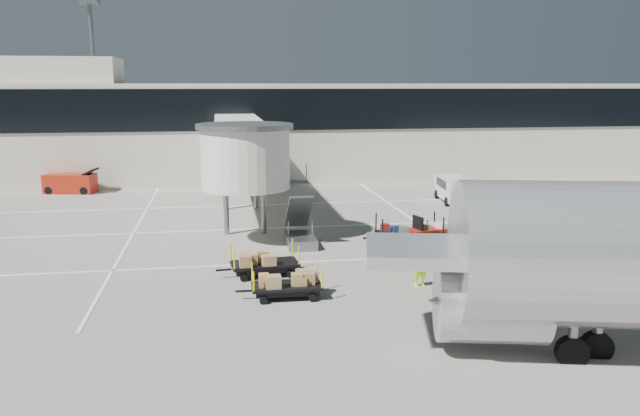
{
  "coord_description": "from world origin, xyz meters",
  "views": [
    {
      "loc": [
        -5.3,
        -25.02,
        7.9
      ],
      "look_at": [
        -0.51,
        4.39,
        2.0
      ],
      "focal_mm": 35.0,
      "sensor_mm": 36.0,
      "label": 1
    }
  ],
  "objects_px": {
    "ground_worker": "(421,264)",
    "box_cart_far": "(265,264)",
    "box_cart_near": "(286,286)",
    "minivan": "(454,188)",
    "baggage_tug": "(429,233)",
    "suitcase_cart": "(409,235)",
    "belt_loader": "(70,183)"
  },
  "relations": [
    {
      "from": "ground_worker",
      "to": "box_cart_far",
      "type": "bearing_deg",
      "value": 145.04
    },
    {
      "from": "ground_worker",
      "to": "box_cart_near",
      "type": "bearing_deg",
      "value": 173.17
    },
    {
      "from": "ground_worker",
      "to": "minivan",
      "type": "distance_m",
      "value": 19.04
    },
    {
      "from": "baggage_tug",
      "to": "suitcase_cart",
      "type": "distance_m",
      "value": 1.24
    },
    {
      "from": "ground_worker",
      "to": "minivan",
      "type": "xyz_separation_m",
      "value": [
        8.06,
        17.25,
        0.07
      ]
    },
    {
      "from": "belt_loader",
      "to": "box_cart_far",
      "type": "bearing_deg",
      "value": -47.99
    },
    {
      "from": "box_cart_near",
      "to": "minivan",
      "type": "bearing_deg",
      "value": 53.4
    },
    {
      "from": "baggage_tug",
      "to": "box_cart_near",
      "type": "xyz_separation_m",
      "value": [
        -8.08,
        -7.24,
        -0.02
      ]
    },
    {
      "from": "box_cart_far",
      "to": "minivan",
      "type": "distance_m",
      "value": 20.39
    },
    {
      "from": "ground_worker",
      "to": "belt_loader",
      "type": "xyz_separation_m",
      "value": [
        -18.72,
        25.27,
        -0.2
      ]
    },
    {
      "from": "belt_loader",
      "to": "ground_worker",
      "type": "bearing_deg",
      "value": -40.64
    },
    {
      "from": "box_cart_near",
      "to": "baggage_tug",
      "type": "bearing_deg",
      "value": 42.38
    },
    {
      "from": "box_cart_far",
      "to": "belt_loader",
      "type": "distance_m",
      "value": 26.09
    },
    {
      "from": "baggage_tug",
      "to": "minivan",
      "type": "relative_size",
      "value": 0.52
    },
    {
      "from": "box_cart_near",
      "to": "box_cart_far",
      "type": "xyz_separation_m",
      "value": [
        -0.59,
        3.02,
        0.0
      ]
    },
    {
      "from": "minivan",
      "to": "suitcase_cart",
      "type": "bearing_deg",
      "value": -114.8
    },
    {
      "from": "suitcase_cart",
      "to": "belt_loader",
      "type": "bearing_deg",
      "value": 138.56
    },
    {
      "from": "baggage_tug",
      "to": "minivan",
      "type": "xyz_separation_m",
      "value": [
        5.39,
        10.55,
        0.47
      ]
    },
    {
      "from": "box_cart_near",
      "to": "belt_loader",
      "type": "bearing_deg",
      "value": 117.82
    },
    {
      "from": "baggage_tug",
      "to": "box_cart_far",
      "type": "xyz_separation_m",
      "value": [
        -8.67,
        -4.22,
        -0.02
      ]
    },
    {
      "from": "box_cart_near",
      "to": "belt_loader",
      "type": "relative_size",
      "value": 0.79
    },
    {
      "from": "suitcase_cart",
      "to": "belt_loader",
      "type": "distance_m",
      "value": 27.66
    },
    {
      "from": "suitcase_cart",
      "to": "ground_worker",
      "type": "bearing_deg",
      "value": -101.45
    },
    {
      "from": "minivan",
      "to": "belt_loader",
      "type": "bearing_deg",
      "value": 169.68
    },
    {
      "from": "suitcase_cart",
      "to": "minivan",
      "type": "relative_size",
      "value": 0.88
    },
    {
      "from": "suitcase_cart",
      "to": "belt_loader",
      "type": "xyz_separation_m",
      "value": [
        -20.2,
        18.9,
        0.17
      ]
    },
    {
      "from": "suitcase_cart",
      "to": "box_cart_far",
      "type": "relative_size",
      "value": 1.13
    },
    {
      "from": "suitcase_cart",
      "to": "ground_worker",
      "type": "relative_size",
      "value": 2.17
    },
    {
      "from": "baggage_tug",
      "to": "suitcase_cart",
      "type": "relative_size",
      "value": 0.6
    },
    {
      "from": "baggage_tug",
      "to": "minivan",
      "type": "height_order",
      "value": "minivan"
    },
    {
      "from": "suitcase_cart",
      "to": "belt_loader",
      "type": "height_order",
      "value": "belt_loader"
    },
    {
      "from": "box_cart_near",
      "to": "box_cart_far",
      "type": "height_order",
      "value": "box_cart_far"
    }
  ]
}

